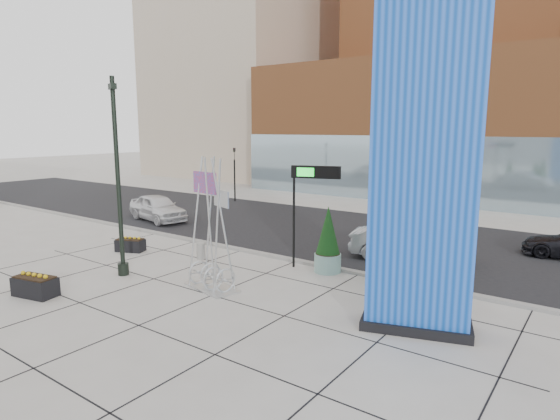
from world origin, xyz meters
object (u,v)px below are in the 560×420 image
Objects in this scene: blue_pylon at (425,158)px; public_art_sculpture at (211,255)px; lamp_post at (119,197)px; overhead_street_sign at (309,181)px; car_white_west at (158,208)px; car_silver_mid at (407,242)px; concrete_bollard at (201,251)px.

blue_pylon reaches higher than public_art_sculpture.
lamp_post is 7.21m from overhead_street_sign.
overhead_street_sign is 13.48m from car_white_west.
public_art_sculpture is (-7.01, -0.92, -3.58)m from blue_pylon.
lamp_post is 1.80× the size of overhead_street_sign.
public_art_sculpture reaches higher than car_silver_mid.
overhead_street_sign is (4.63, 1.36, 3.20)m from concrete_bollard.
public_art_sculpture reaches higher than car_white_west.
car_silver_mid is (8.10, 8.34, -2.27)m from lamp_post.
car_silver_mid is at bearing 35.36° from overhead_street_sign.
overhead_street_sign is at bearing 16.32° from concrete_bollard.
lamp_post is 1.60× the size of car_white_west.
lamp_post is 10.98m from car_white_west.
lamp_post is 11.85m from car_silver_mid.
car_white_west is 15.49m from car_silver_mid.
overhead_street_sign is at bearing 129.97° from car_silver_mid.
blue_pylon reaches higher than lamp_post.
car_white_west is (-11.25, 6.95, -0.43)m from public_art_sculpture.
concrete_bollard is at bearing -106.55° from car_white_west.
public_art_sculpture is 0.99× the size of car_silver_mid.
lamp_post is 1.58× the size of car_silver_mid.
public_art_sculpture is at bearing -130.79° from overhead_street_sign.
concrete_bollard is at bearing 153.31° from public_art_sculpture.
concrete_bollard is (-10.07, 1.56, -4.45)m from blue_pylon.
public_art_sculpture is at bearing 136.61° from car_silver_mid.
concrete_bollard is at bearing 177.85° from overhead_street_sign.
concrete_bollard is at bearing 153.62° from blue_pylon.
overhead_street_sign is at bearing 134.23° from blue_pylon.
concrete_bollard is (0.81, 3.35, -2.69)m from lamp_post.
public_art_sculpture is at bearing 12.67° from lamp_post.
overhead_street_sign is (1.57, 3.83, 2.33)m from public_art_sculpture.
car_white_west is (-18.26, 6.03, -4.01)m from blue_pylon.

